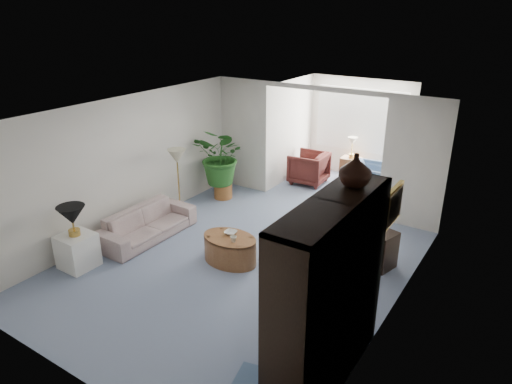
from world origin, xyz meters
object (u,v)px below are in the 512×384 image
Objects in this scene: table_lamp at (72,215)px; plant_pot at (223,191)px; entertainment_cabinet at (328,295)px; cabinet_urn at (355,170)px; coffee_bowl at (231,233)px; floor_lamp at (177,156)px; side_table_dark at (378,248)px; coffee_table at (230,249)px; coffee_cup at (233,239)px; wingback_chair at (331,239)px; sunroom_chair_maroon at (309,168)px; sunroom_table at (350,169)px; framed_picture at (394,206)px; sunroom_chair_blue at (369,180)px; sofa at (147,224)px; end_table at (78,251)px.

plant_pot is at bearing 86.54° from table_lamp.
entertainment_cabinet is at bearing -41.15° from plant_pot.
coffee_bowl is at bearing 156.24° from cabinet_urn.
side_table_dark is at bearing 4.00° from floor_lamp.
coffee_table is 8.88× the size of coffee_cup.
entertainment_cabinet is (2.25, -1.38, 0.59)m from coffee_cup.
sunroom_chair_maroon is at bearing -62.06° from wingback_chair.
sunroom_table is at bearing 71.17° from table_lamp.
framed_picture is 0.54× the size of wingback_chair.
cabinet_urn is 5.55m from sunroom_chair_blue.
coffee_bowl is at bearing -82.00° from sofa.
framed_picture is 1.25× the size of plant_pot.
sunroom_chair_blue reaches higher than coffee_bowl.
plant_pot is (0.22, 3.62, -0.12)m from end_table.
entertainment_cabinet is 6.66m from sunroom_table.
entertainment_cabinet is at bearing -29.13° from floor_lamp.
end_table is 2.85× the size of coffee_bowl.
cabinet_urn reaches higher than plant_pot.
sunroom_table is at bearing 41.15° from sunroom_chair_blue.
side_table_dark reaches higher than sunroom_table.
wingback_chair is 0.77m from side_table_dark.
sunroom_chair_blue is at bearing -45.00° from sunroom_table.
end_table reaches higher than coffee_bowl.
sofa is 4.28× the size of table_lamp.
entertainment_cabinet is at bearing -31.65° from coffee_table.
coffee_cup is at bearing 33.00° from end_table.
entertainment_cabinet is (4.36, -0.01, 0.17)m from table_lamp.
table_lamp reaches higher than sunroom_chair_blue.
entertainment_cabinet is at bearing 108.41° from wingback_chair.
sofa is 3.31× the size of end_table.
sofa is at bearing -179.32° from coffee_cup.
end_table is at bearing -146.51° from side_table_dark.
framed_picture is at bearing 33.89° from sunroom_chair_maroon.
side_table_dark reaches higher than coffee_table.
framed_picture is 0.80× the size of side_table_dark.
cabinet_urn is at bearing -101.02° from sofa.
wingback_chair is 1.12× the size of sunroom_chair_blue.
framed_picture reaches higher than wingback_chair.
floor_lamp is at bearing 133.58° from sunroom_chair_blue.
floor_lamp reaches higher than table_lamp.
sunroom_chair_blue is (-1.72, 4.16, -1.32)m from framed_picture.
framed_picture is 5.18m from plant_pot.
entertainment_cabinet is at bearing 24.81° from sunroom_chair_maroon.
coffee_table is at bearing 146.31° from coffee_cup.
sunroom_chair_maroon is at bearing 133.81° from side_table_dark.
coffee_bowl is 2.67m from plant_pot.
coffee_bowl is 3.93m from sunroom_chair_maroon.
side_table_dark is (2.13, 1.10, -0.16)m from coffee_bowl.
table_lamp is at bearing 0.00° from end_table.
floor_lamp is at bearing 156.18° from cabinet_urn.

